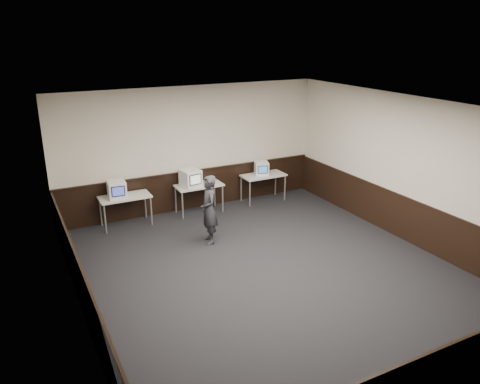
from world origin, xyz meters
name	(u,v)px	position (x,y,z in m)	size (l,w,h in m)	color
floor	(270,273)	(0.00, 0.00, 0.00)	(8.00, 8.00, 0.00)	black
ceiling	(274,109)	(0.00, 0.00, 3.20)	(8.00, 8.00, 0.00)	white
back_wall	(192,149)	(0.00, 4.00, 1.60)	(7.00, 7.00, 0.00)	beige
front_wall	(454,303)	(0.00, -4.00, 1.60)	(7.00, 7.00, 0.00)	beige
left_wall	(75,231)	(-3.50, 0.00, 1.60)	(8.00, 8.00, 0.00)	beige
right_wall	(411,171)	(3.50, 0.00, 1.60)	(8.00, 8.00, 0.00)	beige
wainscot_back	(194,190)	(0.00, 3.98, 0.50)	(6.98, 0.04, 1.00)	black
wainscot_front	(439,380)	(0.00, -3.98, 0.50)	(6.98, 0.04, 1.00)	black
wainscot_left	(84,294)	(-3.48, 0.00, 0.50)	(0.04, 7.98, 1.00)	black
wainscot_right	(404,218)	(3.48, 0.00, 0.50)	(0.04, 7.98, 1.00)	black
wainscot_rail	(193,171)	(0.00, 3.96, 1.02)	(6.98, 0.06, 0.04)	black
desk_left	(125,199)	(-1.90, 3.60, 0.68)	(1.20, 0.60, 0.75)	beige
desk_center	(199,187)	(0.00, 3.60, 0.68)	(1.20, 0.60, 0.75)	beige
desk_right	(263,177)	(1.90, 3.60, 0.68)	(1.20, 0.60, 0.75)	beige
emac_left	(117,189)	(-2.07, 3.58, 0.96)	(0.44, 0.47, 0.41)	white
emac_center	(191,178)	(-0.23, 3.55, 0.97)	(0.51, 0.53, 0.44)	white
emac_right	(261,168)	(1.85, 3.62, 0.93)	(0.47, 0.48, 0.36)	white
person	(209,210)	(-0.49, 1.82, 0.77)	(0.56, 0.37, 1.55)	#29282E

